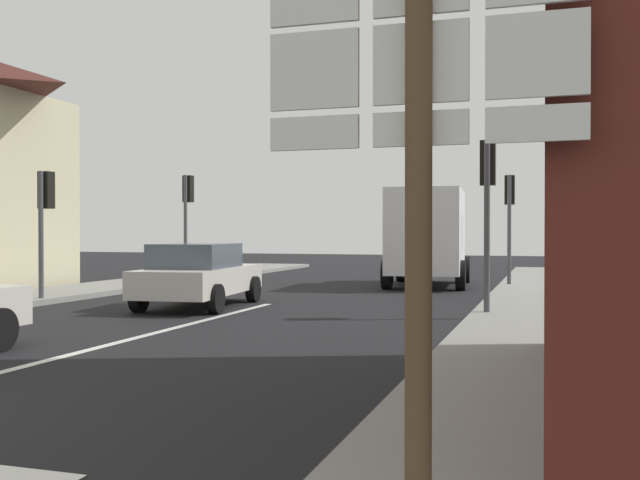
{
  "coord_description": "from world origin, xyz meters",
  "views": [
    {
      "loc": [
        6.47,
        -4.35,
        1.74
      ],
      "look_at": [
        1.06,
        12.78,
        1.54
      ],
      "focal_mm": 41.11,
      "sensor_mm": 36.0,
      "label": 1
    }
  ],
  "objects_px": {
    "traffic_light_near_left": "(45,206)",
    "traffic_light_near_right": "(488,187)",
    "sedan_far": "(199,274)",
    "traffic_light_far_right": "(510,205)",
    "traffic_light_far_left": "(187,203)",
    "delivery_truck": "(428,235)",
    "route_sign_post": "(419,181)"
  },
  "relations": [
    {
      "from": "route_sign_post",
      "to": "traffic_light_far_left",
      "type": "xyz_separation_m",
      "value": [
        -11.07,
        18.46,
        0.69
      ]
    },
    {
      "from": "traffic_light_far_left",
      "to": "sedan_far",
      "type": "bearing_deg",
      "value": -60.37
    },
    {
      "from": "delivery_truck",
      "to": "sedan_far",
      "type": "bearing_deg",
      "value": -116.42
    },
    {
      "from": "sedan_far",
      "to": "delivery_truck",
      "type": "distance_m",
      "value": 9.05
    },
    {
      "from": "traffic_light_far_left",
      "to": "traffic_light_near_right",
      "type": "relative_size",
      "value": 1.02
    },
    {
      "from": "sedan_far",
      "to": "delivery_truck",
      "type": "xyz_separation_m",
      "value": [
        4.01,
        8.07,
        0.89
      ]
    },
    {
      "from": "traffic_light_near_right",
      "to": "traffic_light_near_left",
      "type": "bearing_deg",
      "value": -179.14
    },
    {
      "from": "sedan_far",
      "to": "delivery_truck",
      "type": "relative_size",
      "value": 0.85
    },
    {
      "from": "delivery_truck",
      "to": "traffic_light_near_left",
      "type": "relative_size",
      "value": 1.6
    },
    {
      "from": "delivery_truck",
      "to": "traffic_light_far_left",
      "type": "relative_size",
      "value": 1.41
    },
    {
      "from": "delivery_truck",
      "to": "traffic_light_near_left",
      "type": "distance_m",
      "value": 11.6
    },
    {
      "from": "traffic_light_near_left",
      "to": "traffic_light_near_right",
      "type": "distance_m",
      "value": 10.5
    },
    {
      "from": "traffic_light_near_left",
      "to": "traffic_light_far_right",
      "type": "distance_m",
      "value": 13.42
    },
    {
      "from": "route_sign_post",
      "to": "traffic_light_far_right",
      "type": "height_order",
      "value": "traffic_light_far_right"
    },
    {
      "from": "sedan_far",
      "to": "traffic_light_near_right",
      "type": "height_order",
      "value": "traffic_light_near_right"
    },
    {
      "from": "traffic_light_far_right",
      "to": "traffic_light_near_right",
      "type": "bearing_deg",
      "value": -90.0
    },
    {
      "from": "delivery_truck",
      "to": "route_sign_post",
      "type": "distance_m",
      "value": 19.81
    },
    {
      "from": "delivery_truck",
      "to": "traffic_light_near_right",
      "type": "distance_m",
      "value": 8.68
    },
    {
      "from": "route_sign_post",
      "to": "traffic_light_near_right",
      "type": "height_order",
      "value": "traffic_light_near_right"
    },
    {
      "from": "traffic_light_far_right",
      "to": "traffic_light_near_right",
      "type": "distance_m",
      "value": 8.21
    },
    {
      "from": "traffic_light_near_right",
      "to": "delivery_truck",
      "type": "bearing_deg",
      "value": 107.05
    },
    {
      "from": "sedan_far",
      "to": "traffic_light_far_left",
      "type": "bearing_deg",
      "value": 119.63
    },
    {
      "from": "sedan_far",
      "to": "traffic_light_far_right",
      "type": "height_order",
      "value": "traffic_light_far_right"
    },
    {
      "from": "delivery_truck",
      "to": "traffic_light_near_right",
      "type": "relative_size",
      "value": 1.43
    },
    {
      "from": "route_sign_post",
      "to": "traffic_light_near_right",
      "type": "distance_m",
      "value": 11.35
    },
    {
      "from": "route_sign_post",
      "to": "traffic_light_far_left",
      "type": "distance_m",
      "value": 21.54
    },
    {
      "from": "delivery_truck",
      "to": "route_sign_post",
      "type": "height_order",
      "value": "route_sign_post"
    },
    {
      "from": "traffic_light_far_right",
      "to": "route_sign_post",
      "type": "bearing_deg",
      "value": -88.32
    },
    {
      "from": "route_sign_post",
      "to": "traffic_light_near_right",
      "type": "xyz_separation_m",
      "value": [
        -0.57,
        11.32,
        0.65
      ]
    },
    {
      "from": "traffic_light_near_left",
      "to": "traffic_light_near_right",
      "type": "relative_size",
      "value": 0.89
    },
    {
      "from": "delivery_truck",
      "to": "traffic_light_near_right",
      "type": "bearing_deg",
      "value": -72.95
    },
    {
      "from": "traffic_light_far_right",
      "to": "traffic_light_far_left",
      "type": "bearing_deg",
      "value": -174.21
    }
  ]
}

